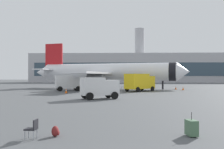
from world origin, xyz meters
TOP-DOWN VIEW (x-y plane):
  - airplane_at_gate at (-2.87, 50.06)m, footprint 35.35×32.18m
  - service_truck at (-9.84, 41.56)m, footprint 5.27×3.86m
  - fuel_truck at (3.64, 40.08)m, footprint 5.88×6.00m
  - cargo_van at (-2.43, 24.54)m, footprint 4.83×3.70m
  - safety_cone_near at (-7.69, 52.11)m, footprint 0.44×0.44m
  - safety_cone_mid at (12.64, 44.76)m, footprint 0.44×0.44m
  - safety_cone_far at (-8.67, 34.71)m, footprint 0.44×0.44m
  - safety_cone_outer at (11.71, 47.14)m, footprint 0.44×0.44m
  - rolling_suitcase at (3.41, 5.97)m, footprint 0.51×0.70m
  - traveller_backpack at (-2.79, 5.71)m, footprint 0.36×0.40m
  - gate_chair at (-3.65, 5.19)m, footprint 0.51×0.51m
  - terminal_building at (14.08, 110.24)m, footprint 108.70×16.39m

SIDE VIEW (x-z plane):
  - traveller_backpack at x=-2.79m, z-range -0.01..0.47m
  - safety_cone_near at x=-7.69m, z-range -0.01..0.59m
  - safety_cone_outer at x=11.71m, z-range -0.01..0.69m
  - safety_cone_mid at x=12.64m, z-range -0.01..0.73m
  - safety_cone_far at x=-8.67m, z-range -0.01..0.77m
  - rolling_suitcase at x=3.41m, z-range -0.16..0.94m
  - gate_chair at x=-3.65m, z-range 0.07..0.93m
  - cargo_van at x=-2.43m, z-range 0.15..2.75m
  - service_truck at x=-9.84m, z-range 0.16..3.05m
  - fuel_truck at x=3.64m, z-range 0.17..3.37m
  - airplane_at_gate at x=-2.87m, z-range -1.59..8.91m
  - terminal_building at x=14.08m, z-range -5.88..19.01m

